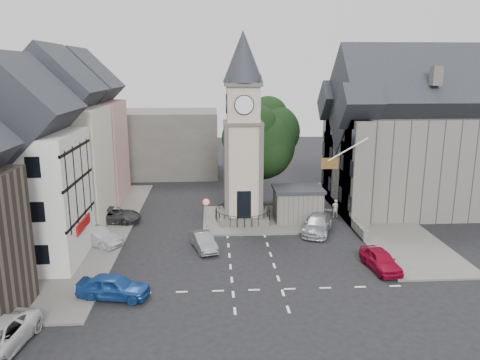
{
  "coord_description": "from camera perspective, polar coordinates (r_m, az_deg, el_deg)",
  "views": [
    {
      "loc": [
        -2.64,
        -31.6,
        13.15
      ],
      "look_at": [
        -0.43,
        5.0,
        4.42
      ],
      "focal_mm": 35.0,
      "sensor_mm": 36.0,
      "label": 1
    }
  ],
  "objects": [
    {
      "name": "ground",
      "position": [
        34.33,
        1.23,
        -9.13
      ],
      "size": [
        120.0,
        120.0,
        0.0
      ],
      "primitive_type": "plane",
      "color": "black",
      "rests_on": "ground"
    },
    {
      "name": "pavement_west",
      "position": [
        41.01,
        -17.26,
        -5.83
      ],
      "size": [
        6.0,
        30.0,
        0.14
      ],
      "primitive_type": "cube",
      "color": "#595651",
      "rests_on": "ground"
    },
    {
      "name": "pavement_east",
      "position": [
        44.2,
        16.11,
        -4.37
      ],
      "size": [
        6.0,
        26.0,
        0.14
      ],
      "primitive_type": "cube",
      "color": "#595651",
      "rests_on": "ground"
    },
    {
      "name": "central_island",
      "position": [
        41.91,
        2.4,
        -4.79
      ],
      "size": [
        10.0,
        8.0,
        0.16
      ],
      "primitive_type": "cube",
      "color": "#595651",
      "rests_on": "ground"
    },
    {
      "name": "road_markings",
      "position": [
        29.34,
        2.13,
        -13.23
      ],
      "size": [
        20.0,
        8.0,
        0.01
      ],
      "primitive_type": "cube",
      "color": "silver",
      "rests_on": "ground"
    },
    {
      "name": "clock_tower",
      "position": [
        40.0,
        0.36,
        6.17
      ],
      "size": [
        4.86,
        4.86,
        16.25
      ],
      "color": "#4C4944",
      "rests_on": "ground"
    },
    {
      "name": "stone_shelter",
      "position": [
        41.46,
        7.03,
        -2.96
      ],
      "size": [
        4.3,
        3.3,
        3.08
      ],
      "color": "#65635D",
      "rests_on": "ground"
    },
    {
      "name": "town_tree",
      "position": [
        45.26,
        2.47,
        5.54
      ],
      "size": [
        7.2,
        7.2,
        10.8
      ],
      "color": "black",
      "rests_on": "ground"
    },
    {
      "name": "warning_sign_post",
      "position": [
        38.67,
        -4.15,
        -3.36
      ],
      "size": [
        0.7,
        0.19,
        2.85
      ],
      "color": "black",
      "rests_on": "ground"
    },
    {
      "name": "terrace_pink",
      "position": [
        49.74,
        -18.48,
        5.12
      ],
      "size": [
        8.1,
        7.6,
        12.8
      ],
      "color": "#D79F94",
      "rests_on": "ground"
    },
    {
      "name": "terrace_cream",
      "position": [
        42.15,
        -21.21,
        3.52
      ],
      "size": [
        8.1,
        7.6,
        12.8
      ],
      "color": "beige",
      "rests_on": "ground"
    },
    {
      "name": "terrace_tudor",
      "position": [
        34.82,
        -25.05,
        0.58
      ],
      "size": [
        8.1,
        7.6,
        12.0
      ],
      "color": "silver",
      "rests_on": "ground"
    },
    {
      "name": "backdrop_west",
      "position": [
        61.02,
        -12.28,
        4.46
      ],
      "size": [
        20.0,
        10.0,
        8.0
      ],
      "primitive_type": "cube",
      "color": "#4C4944",
      "rests_on": "ground"
    },
    {
      "name": "east_building",
      "position": [
        46.85,
        19.54,
        4.17
      ],
      "size": [
        14.4,
        11.4,
        12.6
      ],
      "color": "#65635D",
      "rests_on": "ground"
    },
    {
      "name": "east_boundary_wall",
      "position": [
        45.08,
        11.94,
        -3.27
      ],
      "size": [
        0.4,
        16.0,
        0.9
      ],
      "primitive_type": "cube",
      "color": "#65635D",
      "rests_on": "ground"
    },
    {
      "name": "flagpole",
      "position": [
        37.66,
        13.03,
        3.65
      ],
      "size": [
        3.68,
        0.1,
        2.74
      ],
      "color": "white",
      "rests_on": "ground"
    },
    {
      "name": "car_west_blue",
      "position": [
        29.06,
        -15.15,
        -12.42
      ],
      "size": [
        4.49,
        2.48,
        1.45
      ],
      "primitive_type": "imported",
      "rotation": [
        0.0,
        0.0,
        1.38
      ],
      "color": "#1B4494",
      "rests_on": "ground"
    },
    {
      "name": "car_west_silver",
      "position": [
        37.47,
        -17.04,
        -6.64
      ],
      "size": [
        4.3,
        3.55,
        1.38
      ],
      "primitive_type": "imported",
      "rotation": [
        0.0,
        0.0,
        0.98
      ],
      "color": "#98999F",
      "rests_on": "ground"
    },
    {
      "name": "car_west_grey",
      "position": [
        42.45,
        -15.38,
        -4.16
      ],
      "size": [
        5.3,
        2.94,
        1.4
      ],
      "primitive_type": "imported",
      "rotation": [
        0.0,
        0.0,
        1.44
      ],
      "color": "#353437",
      "rests_on": "ground"
    },
    {
      "name": "car_island_silver",
      "position": [
        35.26,
        -4.48,
        -7.47
      ],
      "size": [
        2.32,
        3.98,
        1.24
      ],
      "primitive_type": "imported",
      "rotation": [
        0.0,
        0.0,
        0.29
      ],
      "color": "gray",
      "rests_on": "ground"
    },
    {
      "name": "car_island_east",
      "position": [
        39.13,
        9.44,
        -5.32
      ],
      "size": [
        3.65,
        5.31,
        1.43
      ],
      "primitive_type": "imported",
      "rotation": [
        0.0,
        0.0,
        -0.37
      ],
      "color": "#ACB0B5",
      "rests_on": "ground"
    },
    {
      "name": "car_east_red",
      "position": [
        33.14,
        16.76,
        -9.3
      ],
      "size": [
        2.09,
        4.18,
        1.37
      ],
      "primitive_type": "imported",
      "rotation": [
        0.0,
        0.0,
        0.12
      ],
      "color": "maroon",
      "rests_on": "ground"
    },
    {
      "name": "pedestrian",
      "position": [
        43.3,
        11.53,
        -3.42
      ],
      "size": [
        0.62,
        0.41,
        1.66
      ],
      "primitive_type": "imported",
      "rotation": [
        0.0,
        0.0,
        3.17
      ],
      "color": "beige",
      "rests_on": "ground"
    }
  ]
}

